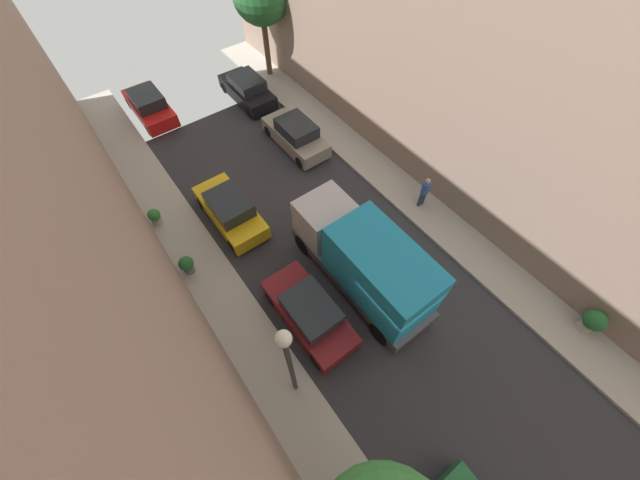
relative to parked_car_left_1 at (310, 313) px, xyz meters
The scene contains 14 objects.
ground 3.37m from the parked_car_left_1, 34.80° to the right, with size 32.00×32.00×0.00m, color #2D2D33.
sidewalk_left 3.04m from the parked_car_left_1, 140.79° to the right, with size 2.00×44.00×0.15m, color #A8A399.
sidewalk_right 7.95m from the parked_car_left_1, 13.69° to the right, with size 2.00×44.00×0.15m, color #A8A399.
parked_car_left_1 is the anchor object (origin of this frame).
parked_car_left_2 6.26m from the parked_car_left_1, 90.00° to the left, with size 1.78×4.20×1.57m.
parked_car_left_3 16.02m from the parked_car_left_1, 90.00° to the left, with size 1.78×4.20×1.57m.
parked_car_right_2 10.30m from the parked_car_left_1, 58.40° to the left, with size 1.78×4.20×1.57m.
parked_car_right_3 15.00m from the parked_car_left_1, 68.89° to the left, with size 1.78×4.20×1.57m.
delivery_truck 2.90m from the parked_car_left_1, ahead, with size 2.26×6.60×3.38m.
pedestrian 7.89m from the parked_car_left_1, 11.40° to the left, with size 0.40×0.36×1.72m.
potted_plant_0 5.61m from the parked_car_left_1, 120.56° to the left, with size 0.61×0.61×0.91m.
potted_plant_1 10.62m from the parked_car_left_1, 38.74° to the right, with size 0.81×0.81×1.17m.
potted_plant_4 8.66m from the parked_car_left_1, 109.80° to the left, with size 0.56×0.56×0.83m.
lamp_post 3.96m from the parked_car_left_1, 137.19° to the right, with size 0.44×0.44×5.41m.
Camera 1 is at (-5.55, -2.59, 13.51)m, focal length 19.95 mm.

